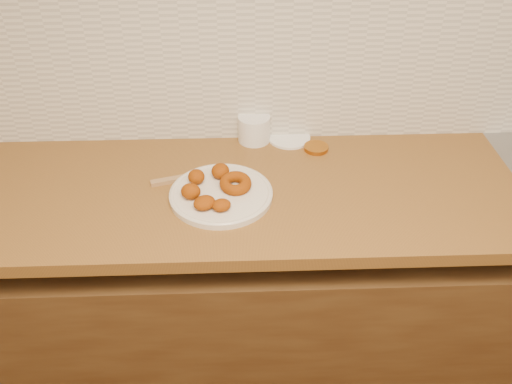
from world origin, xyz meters
TOP-DOWN VIEW (x-y plane):
  - wall_back at (0.00, 2.00)m, footprint 4.00×0.02m
  - base_cabinet at (0.00, 1.69)m, footprint 3.60×0.60m
  - butcher_block at (-0.65, 1.69)m, footprint 2.30×0.62m
  - backsplash at (0.00, 1.99)m, footprint 3.60×0.02m
  - donut_plate at (-0.39, 1.65)m, footprint 0.30×0.30m
  - ring_donut at (-0.35, 1.67)m, footprint 0.12×0.12m
  - fried_dough_chunks at (-0.43, 1.64)m, footprint 0.15×0.22m
  - plastic_tub at (-0.29, 1.96)m, footprint 0.14×0.14m
  - tub_lid at (-0.17, 1.96)m, footprint 0.17×0.17m
  - brass_jar_lid at (-0.09, 1.89)m, footprint 0.10×0.10m
  - wooden_utensil at (-0.52, 1.73)m, footprint 0.17×0.07m

SIDE VIEW (x-z plane):
  - base_cabinet at x=0.00m, z-range 0.00..0.77m
  - butcher_block at x=-0.65m, z-range 0.86..0.90m
  - tub_lid at x=-0.17m, z-range 0.90..0.91m
  - wooden_utensil at x=-0.52m, z-range 0.90..0.91m
  - brass_jar_lid at x=-0.09m, z-range 0.90..0.91m
  - donut_plate at x=-0.39m, z-range 0.90..0.92m
  - ring_donut at x=-0.35m, z-range 0.91..0.95m
  - fried_dough_chunks at x=-0.43m, z-range 0.91..0.96m
  - plastic_tub at x=-0.29m, z-range 0.90..0.99m
  - backsplash at x=0.00m, z-range 0.90..1.50m
  - wall_back at x=0.00m, z-range 0.00..2.70m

